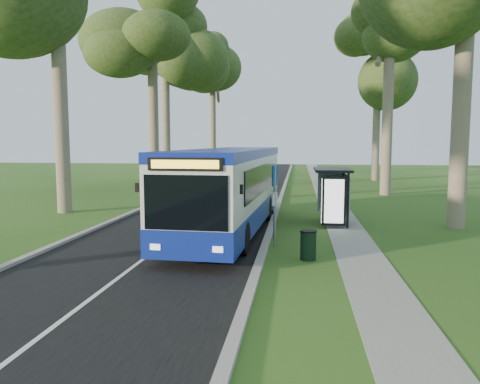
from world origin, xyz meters
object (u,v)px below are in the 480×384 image
at_px(bus_shelter, 336,186).
at_px(car_silver, 189,172).
at_px(litter_bin, 308,245).
at_px(bus_stop_sign, 275,196).
at_px(bus, 230,189).
at_px(car_white, 171,177).

xyz_separation_m(bus_shelter, car_silver, (-11.77, 22.71, -0.97)).
bearing_deg(litter_bin, bus_shelter, 78.38).
height_order(bus_stop_sign, litter_bin, bus_stop_sign).
xyz_separation_m(bus, bus_stop_sign, (1.86, -2.43, 0.04)).
bearing_deg(bus, car_silver, 109.80).
distance_m(bus, car_white, 19.67).
relative_size(bus, car_white, 2.78).
relative_size(bus_stop_sign, car_white, 0.63).
bearing_deg(car_white, car_silver, 109.85).
distance_m(bus_stop_sign, car_white, 22.64).
xyz_separation_m(bus_stop_sign, bus_shelter, (2.35, 4.40, -0.05)).
distance_m(bus, litter_bin, 5.21).
height_order(bus_shelter, litter_bin, bus_shelter).
bearing_deg(bus_shelter, bus, -155.14).
relative_size(bus_stop_sign, car_silver, 0.65).
height_order(bus_shelter, car_white, bus_shelter).
distance_m(car_white, car_silver, 6.49).
bearing_deg(bus_shelter, bus_stop_sign, -118.25).
bearing_deg(bus, bus_stop_sign, -49.92).
distance_m(bus, bus_stop_sign, 3.06).
distance_m(bus, car_silver, 25.82).
xyz_separation_m(bus, car_silver, (-7.57, 24.67, -0.98)).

